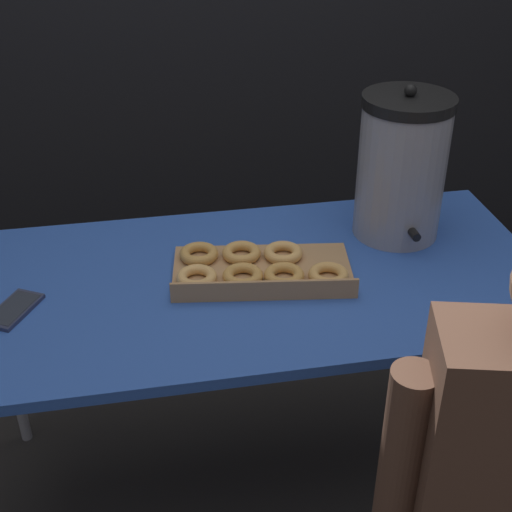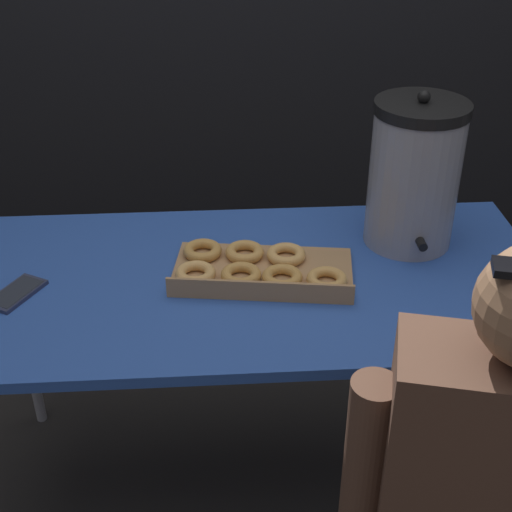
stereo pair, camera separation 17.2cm
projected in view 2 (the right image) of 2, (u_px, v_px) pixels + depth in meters
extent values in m
plane|color=#2D2B28|center=(254.00, 482.00, 2.14)|extent=(12.00, 12.00, 0.00)
cube|color=#2D56B2|center=(253.00, 282.00, 1.76)|extent=(1.46, 0.72, 0.03)
cylinder|color=#ADADB2|center=(24.00, 334.00, 2.18)|extent=(0.03, 0.03, 0.71)
cylinder|color=#ADADB2|center=(463.00, 316.00, 2.26)|extent=(0.03, 0.03, 0.71)
cube|color=tan|center=(263.00, 272.00, 1.76)|extent=(0.47, 0.29, 0.02)
cube|color=tan|center=(260.00, 288.00, 1.65)|extent=(0.44, 0.07, 0.04)
torus|color=#E8B063|center=(195.00, 273.00, 1.71)|extent=(0.12, 0.12, 0.03)
torus|color=#CF974A|center=(241.00, 275.00, 1.71)|extent=(0.11, 0.11, 0.03)
torus|color=#CE9649|center=(282.00, 277.00, 1.70)|extent=(0.13, 0.13, 0.03)
torus|color=tan|center=(327.00, 280.00, 1.69)|extent=(0.13, 0.13, 0.03)
torus|color=#CF974A|center=(203.00, 251.00, 1.81)|extent=(0.14, 0.14, 0.03)
torus|color=tan|center=(245.00, 252.00, 1.80)|extent=(0.14, 0.14, 0.03)
torus|color=#E4AC5F|center=(286.00, 255.00, 1.79)|extent=(0.14, 0.14, 0.03)
cylinder|color=#939399|center=(413.00, 180.00, 1.82)|extent=(0.23, 0.23, 0.35)
cylinder|color=black|center=(423.00, 108.00, 1.72)|extent=(0.24, 0.24, 0.03)
sphere|color=black|center=(424.00, 97.00, 1.70)|extent=(0.03, 0.03, 0.03)
cylinder|color=black|center=(420.00, 242.00, 1.77)|extent=(0.02, 0.06, 0.02)
cube|color=#2D334C|center=(16.00, 293.00, 1.68)|extent=(0.13, 0.16, 0.01)
cube|color=#2D333D|center=(16.00, 291.00, 1.68)|extent=(0.12, 0.14, 0.00)
cube|color=brown|center=(494.00, 486.00, 1.21)|extent=(0.41, 0.26, 0.56)
cylinder|color=brown|center=(365.00, 479.00, 1.26)|extent=(0.08, 0.08, 0.45)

